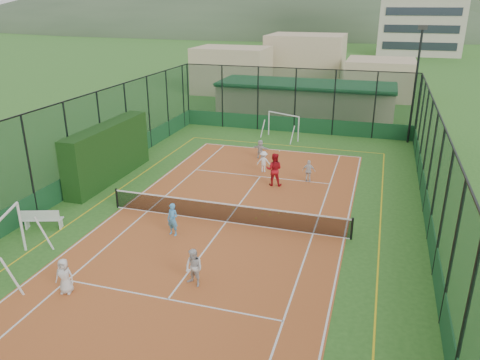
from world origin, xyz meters
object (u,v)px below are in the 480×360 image
object	(u,v)px
clubhouse	(305,100)
white_bench	(43,218)
floodlight_ne	(415,86)
child_near_left	(65,276)
child_near_right	(194,268)
futsal_goal_near	(5,246)
futsal_goal_far	(283,126)
child_far_left	(264,162)
coach	(274,169)
child_far_right	(309,171)
child_far_back	(260,149)
child_near_mid	(173,219)

from	to	relation	value
clubhouse	white_bench	xyz separation A→B (m)	(-7.80, -25.01, -1.08)
floodlight_ne	child_near_left	world-z (taller)	floodlight_ne
child_near_right	futsal_goal_near	bearing A→B (deg)	-149.74
futsal_goal_far	child_near_right	world-z (taller)	futsal_goal_far
futsal_goal_near	child_near_left	distance (m)	3.10
child_far_left	coach	bearing A→B (deg)	114.05
futsal_goal_near	child_far_right	distance (m)	16.04
child_far_left	child_far_back	xyz separation A→B (m)	(-0.86, 2.49, -0.02)
child_near_mid	coach	bearing A→B (deg)	80.83
child_near_left	child_far_right	distance (m)	14.97
child_near_right	child_far_left	distance (m)	12.59
clubhouse	coach	size ratio (longest dim) A/B	8.05
child_near_right	coach	world-z (taller)	coach
child_far_back	white_bench	bearing A→B (deg)	75.22
clubhouse	child_far_back	bearing A→B (deg)	-94.10
floodlight_ne	futsal_goal_far	xyz separation A→B (m)	(-9.07, -1.57, -3.20)
white_bench	child_far_right	bearing A→B (deg)	23.10
child_far_right	child_far_left	bearing A→B (deg)	-18.68
child_near_left	coach	distance (m)	13.23
child_near_right	child_far_left	world-z (taller)	child_near_right
child_near_right	child_far_left	bearing A→B (deg)	113.63
clubhouse	child_near_right	distance (m)	27.33
white_bench	floodlight_ne	bearing A→B (deg)	31.71
child_near_left	child_far_right	size ratio (longest dim) A/B	1.04
clubhouse	child_near_left	distance (m)	29.30
child_near_mid	white_bench	bearing A→B (deg)	-156.29
child_near_mid	child_far_left	bearing A→B (deg)	91.70
floodlight_ne	futsal_goal_far	bearing A→B (deg)	-170.20
child_far_back	futsal_goal_far	bearing A→B (deg)	-80.69
child_near_mid	child_far_right	distance (m)	9.54
futsal_goal_far	child_far_back	bearing A→B (deg)	-69.84
child_far_left	coach	distance (m)	2.27
child_near_mid	child_far_back	world-z (taller)	child_near_mid
child_near_mid	child_near_right	world-z (taller)	child_near_mid
clubhouse	child_far_back	xyz separation A→B (m)	(-0.88, -12.25, -0.93)
futsal_goal_far	white_bench	bearing A→B (deg)	-87.56
futsal_goal_far	child_far_right	xyz separation A→B (m)	(3.33, -8.62, -0.27)
white_bench	child_far_left	bearing A→B (deg)	34.48
child_near_mid	coach	world-z (taller)	coach
child_near_left	child_far_right	xyz separation A→B (m)	(6.51, 13.48, -0.02)
child_far_right	floodlight_ne	bearing A→B (deg)	-121.68
white_bench	child_far_left	xyz separation A→B (m)	(7.78, 10.27, 0.17)
clubhouse	child_far_right	bearing A→B (deg)	-79.60
white_bench	futsal_goal_far	bearing A→B (deg)	49.51
white_bench	child_near_mid	bearing A→B (deg)	-7.67
child_near_mid	child_far_back	distance (m)	11.68
futsal_goal_near	child_far_back	bearing A→B (deg)	-39.25
clubhouse	child_far_right	size ratio (longest dim) A/B	11.76
white_bench	coach	distance (m)	12.16
futsal_goal_far	child_near_mid	bearing A→B (deg)	-70.10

